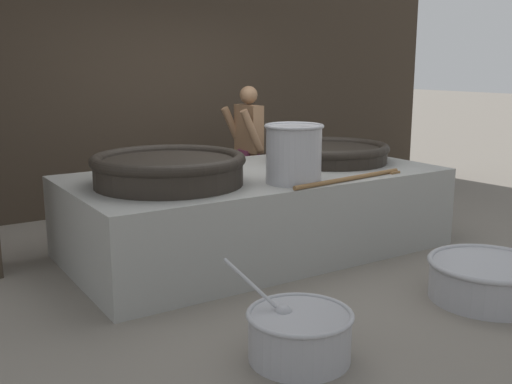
{
  "coord_description": "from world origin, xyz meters",
  "views": [
    {
      "loc": [
        -3.05,
        -4.74,
        1.79
      ],
      "look_at": [
        0.0,
        0.0,
        0.58
      ],
      "focal_mm": 42.0,
      "sensor_mm": 36.0,
      "label": 1
    }
  ],
  "objects_px": {
    "giant_wok_near": "(169,168)",
    "prep_bowl_vegetables": "(299,333)",
    "cook": "(248,145)",
    "prep_bowl_meat": "(488,278)",
    "stock_pot": "(294,153)",
    "giant_wok_far": "(330,152)"
  },
  "relations": [
    {
      "from": "stock_pot",
      "to": "cook",
      "type": "height_order",
      "value": "cook"
    },
    {
      "from": "giant_wok_near",
      "to": "stock_pot",
      "type": "xyz_separation_m",
      "value": [
        0.95,
        -0.51,
        0.12
      ]
    },
    {
      "from": "stock_pot",
      "to": "giant_wok_far",
      "type": "bearing_deg",
      "value": 35.53
    },
    {
      "from": "giant_wok_near",
      "to": "prep_bowl_vegetables",
      "type": "xyz_separation_m",
      "value": [
        -0.03,
        -1.91,
        -0.75
      ]
    },
    {
      "from": "cook",
      "to": "giant_wok_near",
      "type": "bearing_deg",
      "value": 41.85
    },
    {
      "from": "prep_bowl_vegetables",
      "to": "giant_wok_far",
      "type": "bearing_deg",
      "value": 47.01
    },
    {
      "from": "giant_wok_near",
      "to": "prep_bowl_vegetables",
      "type": "relative_size",
      "value": 1.66
    },
    {
      "from": "giant_wok_near",
      "to": "stock_pot",
      "type": "height_order",
      "value": "stock_pot"
    },
    {
      "from": "giant_wok_far",
      "to": "stock_pot",
      "type": "height_order",
      "value": "stock_pot"
    },
    {
      "from": "stock_pot",
      "to": "cook",
      "type": "distance_m",
      "value": 2.11
    },
    {
      "from": "cook",
      "to": "prep_bowl_meat",
      "type": "xyz_separation_m",
      "value": [
        0.07,
        -3.38,
        -0.66
      ]
    },
    {
      "from": "giant_wok_near",
      "to": "giant_wok_far",
      "type": "height_order",
      "value": "giant_wok_near"
    },
    {
      "from": "prep_bowl_vegetables",
      "to": "cook",
      "type": "bearing_deg",
      "value": 62.71
    },
    {
      "from": "cook",
      "to": "prep_bowl_meat",
      "type": "distance_m",
      "value": 3.44
    },
    {
      "from": "giant_wok_near",
      "to": "prep_bowl_vegetables",
      "type": "height_order",
      "value": "giant_wok_near"
    },
    {
      "from": "stock_pot",
      "to": "prep_bowl_vegetables",
      "type": "height_order",
      "value": "stock_pot"
    },
    {
      "from": "cook",
      "to": "stock_pot",
      "type": "bearing_deg",
      "value": 70.41
    },
    {
      "from": "prep_bowl_vegetables",
      "to": "prep_bowl_meat",
      "type": "relative_size",
      "value": 0.86
    },
    {
      "from": "giant_wok_near",
      "to": "prep_bowl_vegetables",
      "type": "distance_m",
      "value": 2.05
    },
    {
      "from": "cook",
      "to": "prep_bowl_meat",
      "type": "relative_size",
      "value": 1.67
    },
    {
      "from": "prep_bowl_vegetables",
      "to": "prep_bowl_meat",
      "type": "height_order",
      "value": "prep_bowl_vegetables"
    },
    {
      "from": "giant_wok_far",
      "to": "prep_bowl_meat",
      "type": "distance_m",
      "value": 2.25
    }
  ]
}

